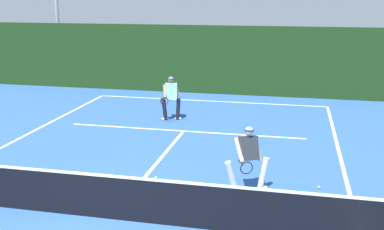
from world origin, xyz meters
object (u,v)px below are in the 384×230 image
object	(u,v)px
player_near	(248,157)
tennis_ball	(319,187)
player_far	(171,96)
tennis_ball_extra	(156,178)

from	to	relation	value
player_near	tennis_ball	world-z (taller)	player_near
player_far	tennis_ball	distance (m)	7.34
player_far	tennis_ball_extra	bearing A→B (deg)	82.27
tennis_ball	tennis_ball_extra	bearing A→B (deg)	-175.82
tennis_ball_extra	player_far	bearing A→B (deg)	101.14
tennis_ball	tennis_ball_extra	size ratio (longest dim) A/B	1.00
player_near	tennis_ball	distance (m)	1.93
player_near	tennis_ball	bearing A→B (deg)	170.41
player_near	tennis_ball	size ratio (longest dim) A/B	23.89
player_near	player_far	distance (m)	6.73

